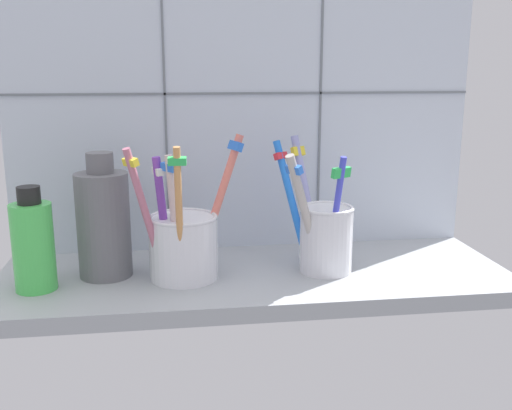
% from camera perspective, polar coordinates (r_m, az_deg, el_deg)
% --- Properties ---
extents(counter_slab, '(0.64, 0.22, 0.02)m').
position_cam_1_polar(counter_slab, '(0.75, -0.09, -7.20)').
color(counter_slab, '#9EA3A8').
rests_on(counter_slab, ground).
extents(tile_wall_back, '(0.64, 0.02, 0.45)m').
position_cam_1_polar(tile_wall_back, '(0.82, -1.26, 9.97)').
color(tile_wall_back, silver).
rests_on(tile_wall_back, ground).
extents(toothbrush_cup_left, '(0.14, 0.10, 0.17)m').
position_cam_1_polar(toothbrush_cup_left, '(0.72, -7.09, -3.54)').
color(toothbrush_cup_left, white).
rests_on(toothbrush_cup_left, counter_slab).
extents(toothbrush_cup_right, '(0.10, 0.12, 0.17)m').
position_cam_1_polar(toothbrush_cup_right, '(0.74, 6.55, -2.70)').
color(toothbrush_cup_right, silver).
rests_on(toothbrush_cup_right, counter_slab).
extents(ceramic_vase, '(0.06, 0.06, 0.15)m').
position_cam_1_polar(ceramic_vase, '(0.74, -14.58, -1.63)').
color(ceramic_vase, slate).
rests_on(ceramic_vase, counter_slab).
extents(soap_bottle, '(0.05, 0.05, 0.12)m').
position_cam_1_polar(soap_bottle, '(0.72, -20.81, -3.59)').
color(soap_bottle, '#4CD158').
rests_on(soap_bottle, counter_slab).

